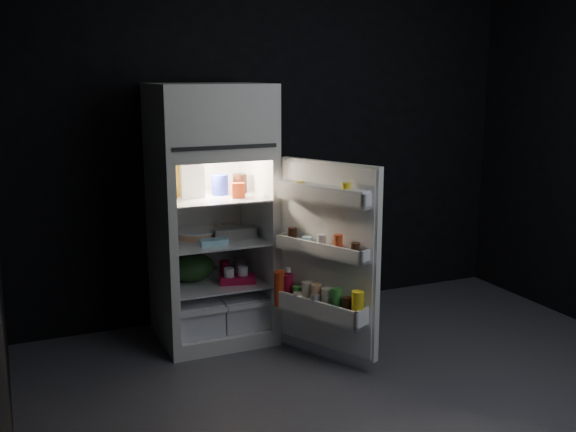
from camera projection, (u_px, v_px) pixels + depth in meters
name	position (u px, v px, depth m)	size (l,w,h in m)	color
floor	(386.00, 398.00, 3.91)	(4.00, 3.40, 0.00)	#505055
wall_back	(274.00, 139.00, 5.15)	(4.00, 0.00, 2.70)	black
refrigerator	(210.00, 205.00, 4.65)	(0.76, 0.71, 1.78)	silver
fridge_door	(325.00, 261.00, 4.27)	(0.49, 0.73, 1.22)	silver
milk_jug	(191.00, 179.00, 4.53)	(0.16, 0.16, 0.24)	white
mayo_jar	(220.00, 185.00, 4.61)	(0.11, 0.11, 0.14)	#1C279C
jam_jar	(240.00, 183.00, 4.71)	(0.10, 0.10, 0.13)	black
amber_bottle	(177.00, 181.00, 4.54)	(0.08, 0.08, 0.22)	gold
small_carton	(238.00, 190.00, 4.51)	(0.09, 0.07, 0.10)	red
egg_carton	(235.00, 233.00, 4.67)	(0.29, 0.11, 0.07)	gray
pie	(196.00, 234.00, 4.70)	(0.30, 0.30, 0.04)	tan
flat_package	(214.00, 242.00, 4.47)	(0.18, 0.09, 0.04)	#9ADDEE
wrapped_pkg	(227.00, 227.00, 4.89)	(0.13, 0.11, 0.05)	beige
produce_bag	(191.00, 267.00, 4.68)	(0.32, 0.27, 0.20)	#193815
yogurt_tray	(237.00, 279.00, 4.65)	(0.25, 0.13, 0.05)	#AD0E31
small_can_red	(225.00, 267.00, 4.88)	(0.07, 0.07, 0.09)	#AD0E31
small_can_silver	(240.00, 266.00, 4.89)	(0.07, 0.07, 0.09)	silver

